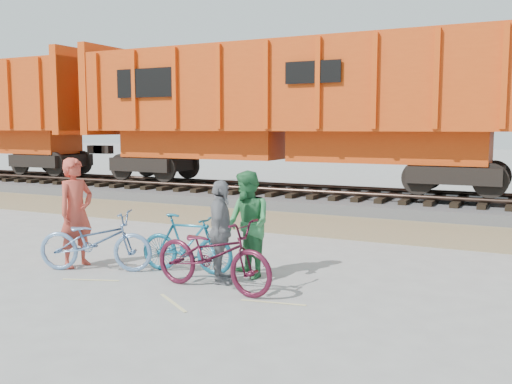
% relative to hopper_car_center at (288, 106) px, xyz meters
% --- Properties ---
extents(ground, '(120.00, 120.00, 0.00)m').
position_rel_hopper_car_center_xyz_m(ground, '(1.89, -9.00, -3.01)').
color(ground, '#9E9E99').
rests_on(ground, ground).
extents(gravel_strip, '(120.00, 3.00, 0.02)m').
position_rel_hopper_car_center_xyz_m(gravel_strip, '(1.89, -3.50, -3.00)').
color(gravel_strip, '#94855B').
rests_on(gravel_strip, ground).
extents(ballast_bed, '(120.00, 4.00, 0.30)m').
position_rel_hopper_car_center_xyz_m(ballast_bed, '(1.89, 0.00, -2.86)').
color(ballast_bed, slate).
rests_on(ballast_bed, ground).
extents(track, '(120.00, 2.60, 0.24)m').
position_rel_hopper_car_center_xyz_m(track, '(1.89, 0.00, -2.53)').
color(track, black).
rests_on(track, ballast_bed).
extents(hopper_car_center, '(14.00, 3.13, 4.65)m').
position_rel_hopper_car_center_xyz_m(hopper_car_center, '(0.00, 0.00, 0.00)').
color(hopper_car_center, black).
rests_on(hopper_car_center, track).
extents(bicycle_blue, '(1.99, 1.28, 0.99)m').
position_rel_hopper_car_center_xyz_m(bicycle_blue, '(0.56, -9.29, -2.51)').
color(bicycle_blue, '#6487B4').
rests_on(bicycle_blue, ground).
extents(bicycle_teal, '(1.64, 0.65, 0.96)m').
position_rel_hopper_car_center_xyz_m(bicycle_teal, '(1.97, -8.75, -2.53)').
color(bicycle_teal, '#196888').
rests_on(bicycle_teal, ground).
extents(bicycle_maroon, '(2.07, 0.92, 1.05)m').
position_rel_hopper_car_center_xyz_m(bicycle_maroon, '(2.86, -9.43, -2.48)').
color(bicycle_maroon, '#471124').
rests_on(bicycle_maroon, ground).
extents(person_solo, '(0.52, 0.72, 1.84)m').
position_rel_hopper_car_center_xyz_m(person_solo, '(0.06, -9.19, -2.09)').
color(person_solo, '#BF4232').
rests_on(person_solo, ground).
extents(person_man, '(1.03, 0.98, 1.67)m').
position_rel_hopper_car_center_xyz_m(person_man, '(2.97, -8.55, -2.17)').
color(person_man, '#327F46').
rests_on(person_man, ground).
extents(person_woman, '(0.71, 0.99, 1.56)m').
position_rel_hopper_car_center_xyz_m(person_woman, '(2.76, -9.03, -2.23)').
color(person_woman, slate).
rests_on(person_woman, ground).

